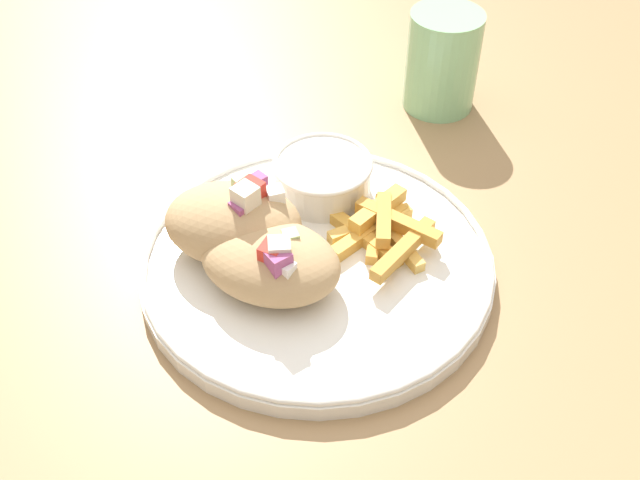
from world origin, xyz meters
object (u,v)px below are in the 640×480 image
object	(u,v)px
pita_sandwich_near	(271,261)
fries_pile	(381,228)
pita_sandwich_far	(234,223)
plate	(320,261)
sauce_ramekin	(323,175)
water_glass	(442,65)

from	to	relation	value
pita_sandwich_near	fries_pile	xyz separation A→B (m)	(0.10, 0.03, -0.01)
pita_sandwich_far	fries_pile	world-z (taller)	pita_sandwich_far
plate	pita_sandwich_near	xyz separation A→B (m)	(-0.04, -0.02, 0.03)
plate	sauce_ramekin	size ratio (longest dim) A/B	3.28
pita_sandwich_near	fries_pile	distance (m)	0.10
fries_pile	pita_sandwich_near	bearing A→B (deg)	-161.63
fries_pile	water_glass	world-z (taller)	water_glass
water_glass	plate	bearing A→B (deg)	-128.88
sauce_ramekin	water_glass	bearing A→B (deg)	40.98
water_glass	fries_pile	bearing A→B (deg)	-120.35
plate	pita_sandwich_near	bearing A→B (deg)	-155.58
fries_pile	pita_sandwich_far	bearing A→B (deg)	174.92
plate	fries_pile	xyz separation A→B (m)	(0.05, 0.01, 0.01)
plate	water_glass	xyz separation A→B (m)	(0.17, 0.21, 0.04)
pita_sandwich_near	sauce_ramekin	bearing A→B (deg)	91.53
plate	water_glass	bearing A→B (deg)	51.12
pita_sandwich_near	pita_sandwich_far	size ratio (longest dim) A/B	1.05
pita_sandwich_far	sauce_ramekin	bearing A→B (deg)	54.68
pita_sandwich_far	sauce_ramekin	distance (m)	0.10
plate	pita_sandwich_far	xyz separation A→B (m)	(-0.06, 0.02, 0.03)
pita_sandwich_far	water_glass	bearing A→B (deg)	59.28
pita_sandwich_near	water_glass	bearing A→B (deg)	80.63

